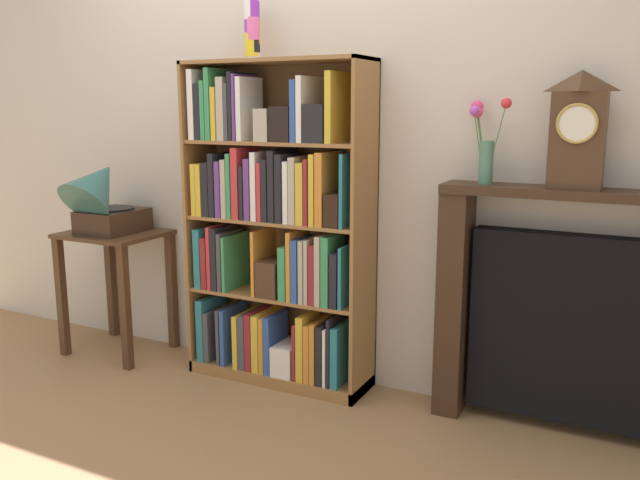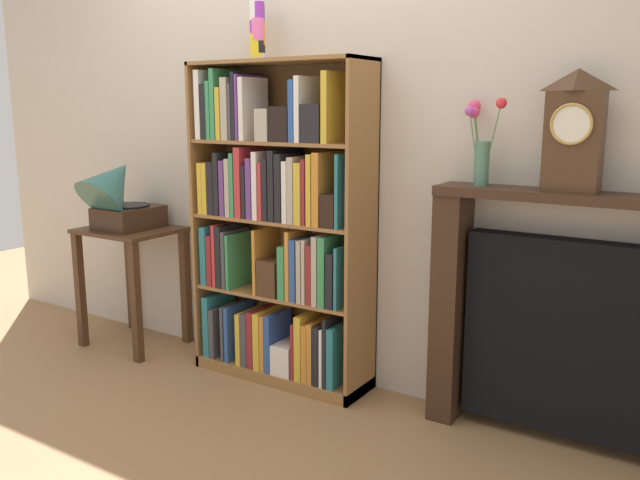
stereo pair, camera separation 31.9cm
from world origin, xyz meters
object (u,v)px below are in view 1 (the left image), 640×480
flower_vase (485,143)px  fireplace_mantel (579,317)px  bookshelf (276,237)px  side_table_left (116,264)px  mantel_clock (578,130)px  gramophone (102,197)px  cup_stack (252,29)px

flower_vase → fireplace_mantel: bearing=1.1°
bookshelf → side_table_left: bearing=-176.2°
mantel_clock → fireplace_mantel: bearing=19.2°
bookshelf → fireplace_mantel: 1.45m
bookshelf → side_table_left: bookshelf is taller
gramophone → bookshelf: bearing=7.6°
gramophone → mantel_clock: bearing=4.4°
cup_stack → bookshelf: bearing=-15.3°
side_table_left → mantel_clock: mantel_clock is taller
side_table_left → gramophone: bearing=-90.0°
bookshelf → fireplace_mantel: size_ratio=1.36×
mantel_clock → bookshelf: bearing=-177.9°
mantel_clock → flower_vase: mantel_clock is taller
gramophone → flower_vase: flower_vase is taller
flower_vase → bookshelf: bearing=-176.5°
cup_stack → gramophone: cup_stack is taller
bookshelf → fireplace_mantel: bearing=2.8°
fireplace_mantel → flower_vase: 0.83m
side_table_left → mantel_clock: (2.38, 0.12, 0.78)m
side_table_left → flower_vase: size_ratio=1.94×
cup_stack → mantel_clock: size_ratio=0.64×
side_table_left → flower_vase: flower_vase is taller
side_table_left → gramophone: size_ratio=1.46×
bookshelf → cup_stack: cup_stack is taller
bookshelf → cup_stack: (-0.14, 0.04, 1.01)m
mantel_clock → flower_vase: (-0.37, 0.01, -0.06)m
cup_stack → side_table_left: size_ratio=0.42×
cup_stack → side_table_left: (-0.87, -0.11, -1.24)m
cup_stack → flower_vase: (1.14, 0.02, -0.52)m
bookshelf → mantel_clock: (1.37, 0.05, 0.55)m
side_table_left → cup_stack: bearing=6.9°
bookshelf → side_table_left: size_ratio=2.30×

